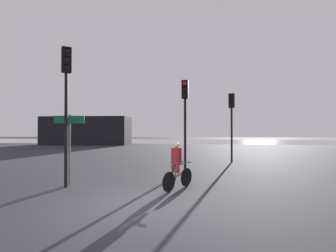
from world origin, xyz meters
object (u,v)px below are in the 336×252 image
traffic_light_far_right (232,114)px  distant_building (87,131)px  cyclist (177,165)px  direction_sign_post (69,139)px  traffic_light_center (185,108)px  traffic_light_near_left (66,91)px

traffic_light_far_right → distant_building: bearing=-20.4°
cyclist → direction_sign_post: bearing=-153.5°
distant_building → cyclist: size_ratio=7.06×
distant_building → traffic_light_center: 25.34m
traffic_light_far_right → cyclist: traffic_light_far_right is taller
cyclist → distant_building: bearing=150.2°
distant_building → traffic_light_near_left: size_ratio=2.30×
traffic_light_near_left → traffic_light_center: bearing=-171.3°
traffic_light_near_left → direction_sign_post: (-0.07, 0.40, -1.72)m
distant_building → cyclist: 28.55m
traffic_light_near_left → direction_sign_post: size_ratio=1.91×
traffic_light_near_left → cyclist: bearing=145.8°
traffic_light_far_right → cyclist: 8.45m
traffic_light_near_left → traffic_light_far_right: 10.30m
traffic_light_center → direction_sign_post: (-4.15, -3.50, -1.39)m
distant_building → direction_sign_post: size_ratio=4.40×
traffic_light_near_left → traffic_light_far_right: size_ratio=1.16×
traffic_light_center → traffic_light_near_left: (-4.08, -3.90, 0.33)m
direction_sign_post → cyclist: size_ratio=1.60×
distant_building → traffic_light_center: traffic_light_center is taller
traffic_light_near_left → distant_building: bearing=-103.5°
traffic_light_center → cyclist: bearing=94.4°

